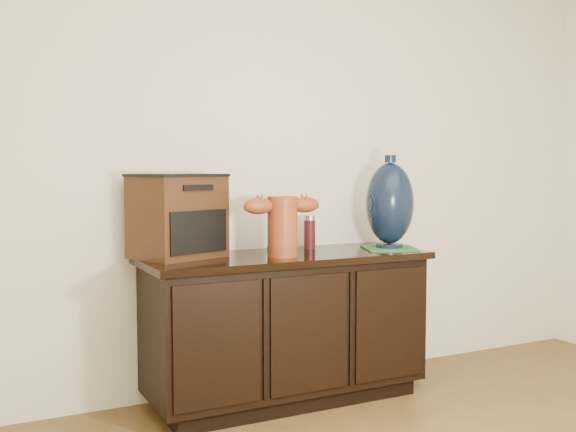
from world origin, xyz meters
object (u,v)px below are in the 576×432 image
lamp_base (390,204)px  spray_can (310,232)px  tv_radio (177,216)px  sideboard (286,326)px  terracotta_vessel (282,223)px

lamp_base → spray_can: 0.46m
tv_radio → sideboard: bearing=-33.7°
sideboard → tv_radio: size_ratio=2.97×
tv_radio → lamp_base: size_ratio=0.99×
sideboard → spray_can: (0.21, 0.14, 0.46)m
terracotta_vessel → lamp_base: 0.66m
terracotta_vessel → spray_can: (0.28, 0.23, -0.08)m
sideboard → terracotta_vessel: (-0.06, -0.09, 0.54)m
terracotta_vessel → spray_can: size_ratio=2.30×
sideboard → terracotta_vessel: terracotta_vessel is taller
sideboard → spray_can: bearing=33.1°
terracotta_vessel → tv_radio: tv_radio is taller
sideboard → tv_radio: tv_radio is taller
terracotta_vessel → sideboard: bearing=52.0°
sideboard → tv_radio: (-0.53, 0.12, 0.57)m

